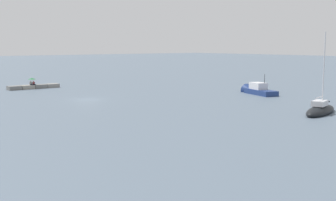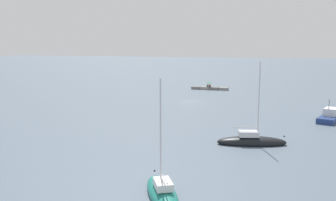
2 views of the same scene
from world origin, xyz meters
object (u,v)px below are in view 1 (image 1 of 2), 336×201
at_px(person_seated_maroon_left, 34,83).
at_px(umbrella_open_green, 32,79).
at_px(person_seated_grey_right, 31,84).
at_px(sailboat_black_mid, 320,110).
at_px(motorboat_navy_mid, 256,91).

bearing_deg(person_seated_maroon_left, umbrella_open_green, -22.61).
bearing_deg(person_seated_grey_right, umbrella_open_green, -147.66).
xyz_separation_m(umbrella_open_green, sailboat_black_mid, (-15.11, 48.48, -1.44)).
bearing_deg(sailboat_black_mid, person_seated_grey_right, -178.00).
relative_size(sailboat_black_mid, motorboat_navy_mid, 1.25).
bearing_deg(person_seated_maroon_left, motorboat_navy_mid, 128.71).
distance_m(umbrella_open_green, motorboat_navy_mid, 39.77).
bearing_deg(sailboat_black_mid, umbrella_open_green, -178.36).
xyz_separation_m(person_seated_maroon_left, umbrella_open_green, (0.28, -0.11, 0.87)).
xyz_separation_m(person_seated_grey_right, umbrella_open_green, (-0.28, -0.18, 0.87)).
bearing_deg(person_seated_grey_right, motorboat_navy_mid, 129.39).
height_order(person_seated_maroon_left, umbrella_open_green, umbrella_open_green).
bearing_deg(person_seated_grey_right, person_seated_maroon_left, -173.75).
bearing_deg(umbrella_open_green, sailboat_black_mid, 107.31).
bearing_deg(motorboat_navy_mid, sailboat_black_mid, -102.06).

